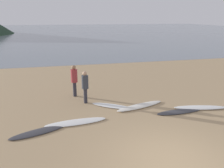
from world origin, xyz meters
TOP-DOWN VIEW (x-y plane):
  - ground_plane at (0.00, 10.00)m, footprint 120.00×120.00m
  - ocean_water at (0.00, 65.03)m, footprint 140.00×100.00m
  - surfboard_0 at (-4.07, 2.89)m, footprint 2.24×1.23m
  - surfboard_1 at (-2.61, 3.38)m, footprint 2.61×0.78m
  - surfboard_2 at (-0.70, 4.75)m, footprint 2.09×1.63m
  - surfboard_3 at (0.61, 4.42)m, footprint 2.70×1.29m
  - surfboard_4 at (2.17, 3.37)m, footprint 2.31×0.64m
  - surfboard_5 at (3.38, 3.56)m, footprint 2.60×1.07m
  - person_0 at (-1.92, 5.57)m, footprint 0.34×0.34m
  - person_1 at (-2.38, 6.73)m, footprint 0.35×0.35m

SIDE VIEW (x-z plane):
  - ground_plane at x=0.00m, z-range -0.20..0.00m
  - ocean_water at x=0.00m, z-range 0.00..0.00m
  - surfboard_0 at x=-4.07m, z-range 0.00..0.06m
  - surfboard_2 at x=-0.70m, z-range 0.00..0.07m
  - surfboard_1 at x=-2.61m, z-range 0.00..0.07m
  - surfboard_4 at x=2.17m, z-range 0.00..0.07m
  - surfboard_5 at x=3.38m, z-range 0.00..0.09m
  - surfboard_3 at x=0.61m, z-range 0.00..0.09m
  - person_0 at x=-1.92m, z-range 0.15..1.82m
  - person_1 at x=-2.38m, z-range 0.16..1.91m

